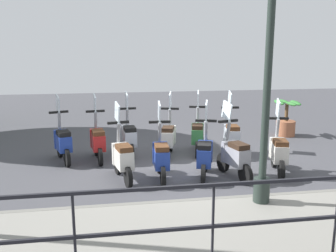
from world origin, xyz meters
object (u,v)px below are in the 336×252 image
lamp_post_near (267,92)px  scooter_near_1 (234,155)px  potted_palm (286,121)px  scooter_near_4 (122,157)px  scooter_far_5 (63,142)px  scooter_far_3 (129,137)px  scooter_near_2 (205,155)px  scooter_far_4 (98,141)px  scooter_near_3 (161,156)px  scooter_far_1 (197,134)px  scooter_far_2 (169,137)px  scooter_far_0 (231,135)px  scooter_near_0 (278,151)px

lamp_post_near → scooter_near_1: 2.13m
potted_palm → scooter_near_4: bearing=121.7°
potted_palm → scooter_far_5: bearing=104.5°
scooter_far_3 → scooter_near_2: bearing=-146.0°
scooter_near_1 → lamp_post_near: bearing=163.4°
lamp_post_near → scooter_far_4: 4.41m
lamp_post_near → scooter_near_1: size_ratio=2.63×
scooter_near_4 → scooter_near_3: bearing=-107.6°
scooter_far_1 → scooter_far_2: size_ratio=1.00×
scooter_far_4 → scooter_far_0: bearing=-97.7°
potted_palm → scooter_near_1: size_ratio=0.69×
scooter_near_3 → potted_palm: bearing=-50.4°
scooter_far_3 → scooter_far_4: bearing=105.3°
scooter_far_3 → scooter_far_4: (-0.27, 0.74, 0.00)m
scooter_far_1 → scooter_near_1: bearing=-156.4°
scooter_far_3 → scooter_far_1: bearing=-95.1°
scooter_far_5 → potted_palm: bearing=-93.0°
scooter_far_0 → scooter_near_2: bearing=152.1°
potted_palm → scooter_far_2: scooter_far_2 is taller
potted_palm → scooter_near_1: 4.29m
scooter_near_0 → scooter_far_4: same height
scooter_far_0 → scooter_far_4: size_ratio=1.00×
scooter_far_3 → lamp_post_near: bearing=-155.2°
lamp_post_near → scooter_far_1: 3.74m
scooter_far_3 → scooter_far_4: same height
scooter_near_0 → scooter_near_2: 1.59m
potted_palm → scooter_far_2: 4.12m
scooter_near_0 → scooter_far_4: (1.52, 3.75, 0.00)m
scooter_near_2 → scooter_near_1: bearing=-82.7°
scooter_near_3 → scooter_far_4: same height
scooter_near_3 → scooter_near_4: size_ratio=1.00×
scooter_near_4 → scooter_far_0: size_ratio=1.00×
scooter_near_1 → scooter_near_3: (0.13, 1.48, 0.00)m
scooter_near_0 → scooter_far_0: size_ratio=1.00×
scooter_far_5 → scooter_near_4: bearing=-155.7°
scooter_far_1 → scooter_far_5: 3.24m
scooter_far_2 → scooter_far_3: size_ratio=1.00×
scooter_near_2 → scooter_near_4: bearing=104.4°
lamp_post_near → potted_palm: (4.84, -2.82, -1.49)m
potted_palm → scooter_near_2: size_ratio=0.69×
lamp_post_near → scooter_near_2: bearing=17.1°
lamp_post_near → scooter_far_0: lamp_post_near is taller
scooter_far_3 → scooter_far_5: 1.56m
potted_palm → scooter_far_2: (-1.56, 3.81, 0.04)m
scooter_near_0 → scooter_near_4: size_ratio=1.00×
scooter_near_1 → scooter_near_2: (0.11, 0.59, 0.00)m
scooter_near_4 → scooter_far_3: 1.71m
scooter_near_2 → scooter_far_1: 1.79m
scooter_near_2 → scooter_far_4: (1.53, 2.16, 0.00)m
scooter_near_4 → scooter_far_4: same height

